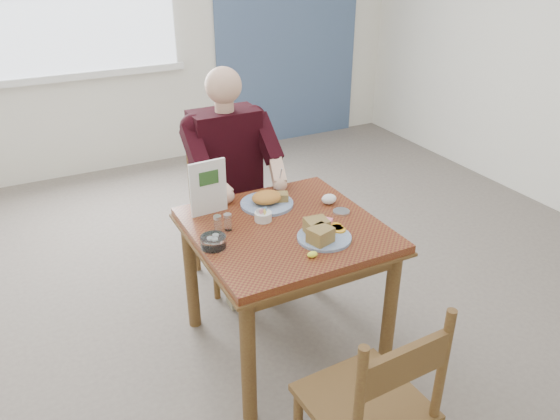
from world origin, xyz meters
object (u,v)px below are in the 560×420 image
diner (230,166)px  far_plate (268,200)px  table (285,245)px  chair_near (372,408)px  near_plate (322,233)px  chair_far (227,209)px

diner → far_plate: size_ratio=3.75×
table → chair_near: (-0.14, -0.96, -0.16)m
near_plate → table: bearing=115.2°
diner → chair_near: bearing=-94.7°
diner → near_plate: (0.09, -0.90, -0.03)m
table → chair_near: size_ratio=0.97×
table → diner: (0.00, 0.71, 0.17)m
chair_near → far_plate: bearing=82.4°
chair_far → near_plate: chair_far is taller
chair_near → diner: diner is taller
table → far_plate: 0.29m
chair_near → diner: bearing=85.3°
chair_far → near_plate: 1.04m
chair_far → near_plate: bearing=-84.8°
chair_far → near_plate: (0.09, -0.99, 0.30)m
chair_near → near_plate: chair_near is taller
near_plate → far_plate: size_ratio=0.80×
chair_near → table: bearing=81.8°
chair_near → near_plate: 0.85m
chair_far → chair_near: 1.76m
table → far_plate: (0.02, 0.25, 0.14)m
table → diner: size_ratio=0.66×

